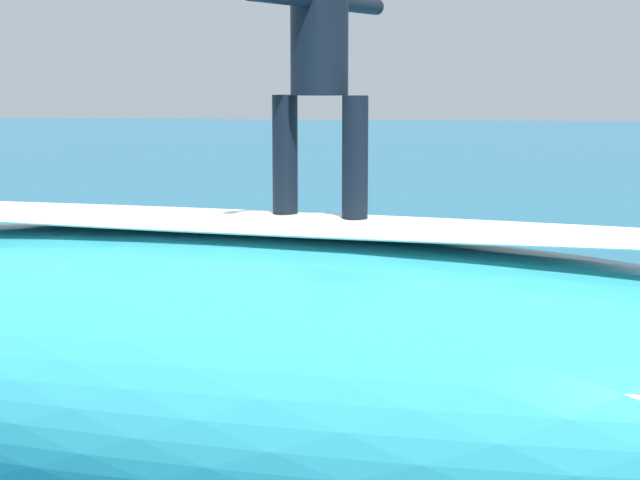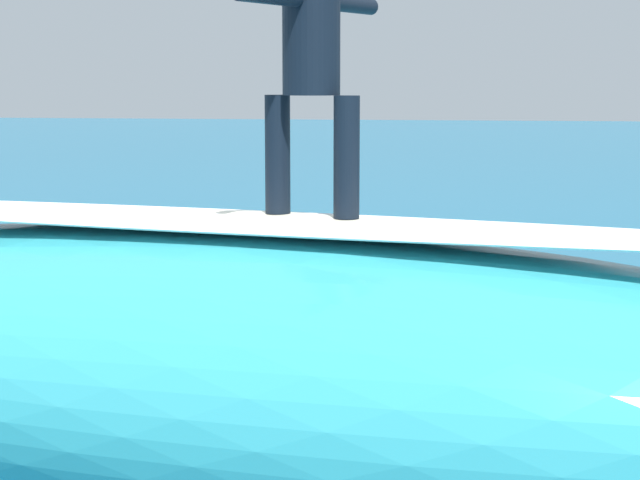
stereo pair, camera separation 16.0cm
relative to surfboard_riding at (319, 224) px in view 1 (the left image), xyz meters
The scene contains 8 objects.
ground_plane 3.69m from the surfboard_riding, 69.29° to the right, with size 120.00×120.00×0.00m, color #196084.
wave_crest 1.08m from the surfboard_riding, 10.35° to the right, with size 9.42×2.68×1.78m, color teal.
wave_foam_lip 0.54m from the surfboard_riding, 10.35° to the right, with size 8.01×0.94×0.08m, color white.
surfboard_riding is the anchor object (origin of this frame).
surfer_riding 0.95m from the surfboard_riding, behind, with size 0.64×1.41×1.56m.
surfboard_paddling 5.53m from the surfboard_riding, 82.52° to the right, with size 2.06×0.49×0.07m, color #33B2D1.
surfer_paddling 5.52m from the surfboard_riding, 81.29° to the right, with size 1.55×0.47×0.28m.
foam_patch_near 3.10m from the surfboard_riding, 133.20° to the right, with size 1.04×0.94×0.11m, color white.
Camera 1 is at (-1.98, 9.33, 2.69)m, focal length 61.48 mm.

